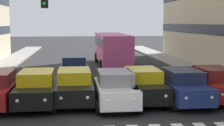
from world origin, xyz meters
TOP-DOWN VIEW (x-y plane):
  - car_0 at (-5.48, -5.17)m, footprint 2.02×4.44m
  - car_1 at (-3.61, -4.68)m, footprint 2.02×4.44m
  - car_2 at (-1.69, -5.19)m, footprint 2.02×4.44m
  - car_3 at (-0.16, -4.49)m, footprint 2.02×4.44m
  - car_4 at (1.81, -5.25)m, footprint 2.02×4.44m
  - car_5 at (3.63, -4.95)m, footprint 2.02×4.44m
  - car_row2_0 at (1.81, -12.24)m, footprint 2.02×4.44m
  - bus_behind_traffic at (-1.69, -20.02)m, footprint 2.78×10.50m

SIDE VIEW (x-z plane):
  - car_0 at x=-5.48m, z-range 0.03..1.75m
  - car_1 at x=-3.61m, z-range 0.03..1.75m
  - car_2 at x=-1.69m, z-range 0.03..1.75m
  - car_3 at x=-0.16m, z-range 0.03..1.75m
  - car_4 at x=1.81m, z-range 0.03..1.75m
  - car_5 at x=3.63m, z-range 0.03..1.75m
  - car_row2_0 at x=1.81m, z-range 0.03..1.75m
  - bus_behind_traffic at x=-1.69m, z-range 0.36..3.36m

